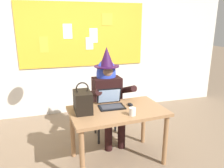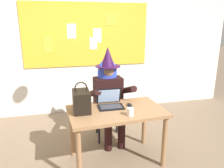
{
  "view_description": "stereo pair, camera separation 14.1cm",
  "coord_description": "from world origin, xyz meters",
  "px_view_note": "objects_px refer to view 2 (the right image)",
  "views": [
    {
      "loc": [
        -0.69,
        -2.37,
        1.79
      ],
      "look_at": [
        0.12,
        0.38,
        0.98
      ],
      "focal_mm": 35.12,
      "sensor_mm": 36.0,
      "label": 1
    },
    {
      "loc": [
        -0.56,
        -2.41,
        1.79
      ],
      "look_at": [
        0.12,
        0.38,
        0.98
      ],
      "focal_mm": 35.12,
      "sensor_mm": 36.0,
      "label": 2
    }
  ],
  "objects_px": {
    "desk_main": "(117,117)",
    "laptop": "(110,102)",
    "coffee_mug": "(130,112)",
    "computer_mouse": "(130,105)",
    "person_costumed": "(109,90)",
    "chair_at_desk": "(108,105)",
    "handbag": "(81,101)"
  },
  "relations": [
    {
      "from": "chair_at_desk",
      "to": "laptop",
      "type": "bearing_deg",
      "value": -5.18
    },
    {
      "from": "desk_main",
      "to": "person_costumed",
      "type": "relative_size",
      "value": 0.86
    },
    {
      "from": "computer_mouse",
      "to": "handbag",
      "type": "bearing_deg",
      "value": 177.72
    },
    {
      "from": "person_costumed",
      "to": "coffee_mug",
      "type": "height_order",
      "value": "person_costumed"
    },
    {
      "from": "desk_main",
      "to": "computer_mouse",
      "type": "relative_size",
      "value": 11.88
    },
    {
      "from": "person_costumed",
      "to": "laptop",
      "type": "relative_size",
      "value": 4.33
    },
    {
      "from": "desk_main",
      "to": "laptop",
      "type": "height_order",
      "value": "laptop"
    },
    {
      "from": "desk_main",
      "to": "coffee_mug",
      "type": "relative_size",
      "value": 13.0
    },
    {
      "from": "desk_main",
      "to": "handbag",
      "type": "xyz_separation_m",
      "value": [
        -0.43,
        0.06,
        0.24
      ]
    },
    {
      "from": "chair_at_desk",
      "to": "handbag",
      "type": "xyz_separation_m",
      "value": [
        -0.47,
        -0.65,
        0.35
      ]
    },
    {
      "from": "chair_at_desk",
      "to": "person_costumed",
      "type": "distance_m",
      "value": 0.31
    },
    {
      "from": "person_costumed",
      "to": "computer_mouse",
      "type": "bearing_deg",
      "value": 15.45
    },
    {
      "from": "desk_main",
      "to": "coffee_mug",
      "type": "xyz_separation_m",
      "value": [
        0.11,
        -0.21,
        0.15
      ]
    },
    {
      "from": "laptop",
      "to": "computer_mouse",
      "type": "height_order",
      "value": "laptop"
    },
    {
      "from": "desk_main",
      "to": "computer_mouse",
      "type": "bearing_deg",
      "value": 22.7
    },
    {
      "from": "chair_at_desk",
      "to": "person_costumed",
      "type": "height_order",
      "value": "person_costumed"
    },
    {
      "from": "laptop",
      "to": "handbag",
      "type": "xyz_separation_m",
      "value": [
        -0.38,
        -0.08,
        0.08
      ]
    },
    {
      "from": "laptop",
      "to": "computer_mouse",
      "type": "relative_size",
      "value": 3.2
    },
    {
      "from": "desk_main",
      "to": "person_costumed",
      "type": "bearing_deg",
      "value": 86.27
    },
    {
      "from": "desk_main",
      "to": "person_costumed",
      "type": "xyz_separation_m",
      "value": [
        0.04,
        0.59,
        0.18
      ]
    },
    {
      "from": "handbag",
      "to": "chair_at_desk",
      "type": "bearing_deg",
      "value": 54.15
    },
    {
      "from": "desk_main",
      "to": "computer_mouse",
      "type": "height_order",
      "value": "computer_mouse"
    },
    {
      "from": "computer_mouse",
      "to": "desk_main",
      "type": "bearing_deg",
      "value": -161.71
    },
    {
      "from": "desk_main",
      "to": "coffee_mug",
      "type": "bearing_deg",
      "value": -62.1
    },
    {
      "from": "computer_mouse",
      "to": "person_costumed",
      "type": "bearing_deg",
      "value": 103.32
    },
    {
      "from": "computer_mouse",
      "to": "chair_at_desk",
      "type": "bearing_deg",
      "value": 99.76
    },
    {
      "from": "computer_mouse",
      "to": "coffee_mug",
      "type": "height_order",
      "value": "coffee_mug"
    },
    {
      "from": "laptop",
      "to": "person_costumed",
      "type": "bearing_deg",
      "value": 80.07
    },
    {
      "from": "chair_at_desk",
      "to": "handbag",
      "type": "height_order",
      "value": "handbag"
    },
    {
      "from": "person_costumed",
      "to": "computer_mouse",
      "type": "height_order",
      "value": "person_costumed"
    },
    {
      "from": "person_costumed",
      "to": "laptop",
      "type": "xyz_separation_m",
      "value": [
        -0.09,
        -0.45,
        -0.02
      ]
    },
    {
      "from": "computer_mouse",
      "to": "handbag",
      "type": "distance_m",
      "value": 0.64
    }
  ]
}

